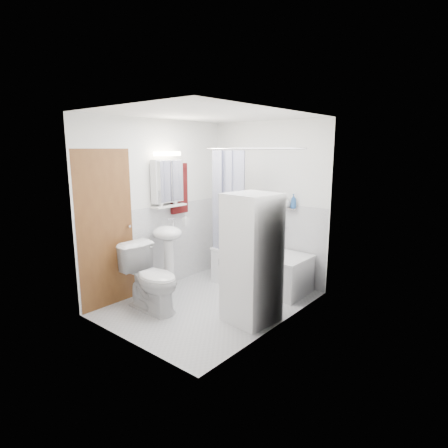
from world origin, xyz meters
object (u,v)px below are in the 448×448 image
Objects in this scene: bathtub at (261,267)px; toilet at (152,279)px; washer_dryer at (251,259)px; sink at (168,243)px.

toilet is at bearing -111.46° from bathtub.
toilet is (-0.60, -1.53, 0.11)m from bathtub.
bathtub is 1.20m from washer_dryer.
sink is at bearing 30.67° from toilet.
sink is 1.25× the size of toilet.
washer_dryer is at bearing 0.07° from sink.
sink is (-0.91, -0.98, 0.41)m from bathtub.
bathtub is at bearing 124.73° from washer_dryer.
bathtub is 1.69× the size of toilet.
washer_dryer reaches higher than toilet.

